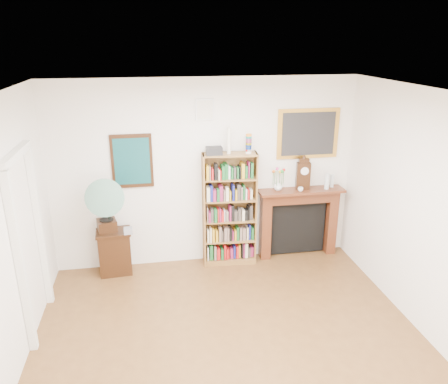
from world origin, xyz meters
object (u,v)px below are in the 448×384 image
fireplace (298,216)px  teacup (301,189)px  gramophone (103,203)px  side_cabinet (115,252)px  cd_stack (128,231)px  mantel_clock (303,174)px  bottle_right (332,181)px  flower_vase (278,186)px  bottle_left (327,181)px  bookshelf (230,203)px

fireplace → teacup: 0.51m
fireplace → gramophone: size_ratio=1.54×
side_cabinet → cd_stack: (0.22, -0.11, 0.37)m
fireplace → gramophone: 2.96m
mantel_clock → bottle_right: 0.49m
gramophone → bottle_right: (3.42, 0.18, 0.07)m
mantel_clock → flower_vase: size_ratio=3.43×
side_cabinet → gramophone: gramophone is taller
bottle_left → bottle_right: bearing=32.9°
fireplace → bottle_left: bearing=-12.8°
side_cabinet → fireplace: fireplace is taller
gramophone → cd_stack: (0.30, -0.01, -0.44)m
flower_vase → teacup: size_ratio=1.71×
teacup → bottle_right: bearing=12.0°
side_cabinet → gramophone: bearing=-133.7°
flower_vase → bottle_right: bearing=0.4°
bookshelf → cd_stack: (-1.50, -0.14, -0.26)m
cd_stack → teacup: size_ratio=1.48×
gramophone → cd_stack: gramophone is taller
cd_stack → mantel_clock: size_ratio=0.25×
side_cabinet → cd_stack: bearing=-30.2°
cd_stack → flower_vase: bearing=4.8°
bottle_right → fireplace: bearing=178.3°
bookshelf → gramophone: bookshelf is taller
cd_stack → teacup: (2.57, 0.08, 0.44)m
fireplace → bookshelf: bearing=-176.4°
flower_vase → bottle_left: 0.76m
gramophone → teacup: (2.87, 0.07, -0.00)m
gramophone → flower_vase: (2.55, 0.18, 0.03)m
side_cabinet → gramophone: size_ratio=0.78×
bookshelf → side_cabinet: bookshelf is taller
side_cabinet → flower_vase: flower_vase is taller
side_cabinet → bookshelf: bearing=-2.8°
gramophone → cd_stack: bearing=-14.9°
bookshelf → gramophone: bearing=-171.2°
mantel_clock → teacup: mantel_clock is taller
side_cabinet → cd_stack: 0.45m
bookshelf → side_cabinet: bearing=-174.3°
flower_vase → bottle_left: bearing=-5.3°
bookshelf → mantel_clock: (1.14, 0.05, 0.38)m
bookshelf → fireplace: size_ratio=1.51×
fireplace → teacup: size_ratio=16.32×
mantel_clock → side_cabinet: bearing=-168.7°
fireplace → teacup: bearing=-107.6°
bottle_right → teacup: bearing=-168.0°
gramophone → bottle_right: bearing=-10.2°
bookshelf → mantel_clock: size_ratio=4.20×
fireplace → bottle_left: size_ratio=5.53×
cd_stack → bottle_right: size_ratio=0.60×
bookshelf → teacup: bookshelf is taller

